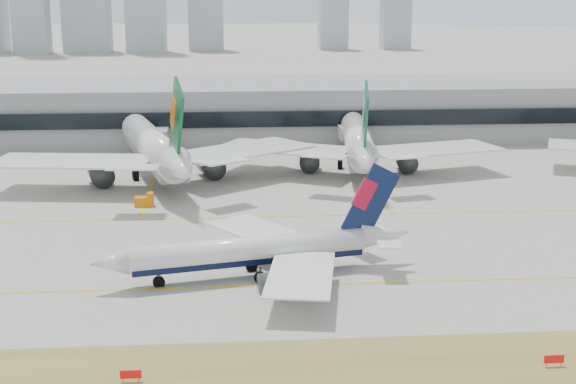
{
  "coord_description": "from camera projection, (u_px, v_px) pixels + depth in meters",
  "views": [
    {
      "loc": [
        -13.01,
        -108.52,
        38.98
      ],
      "look_at": [
        -3.0,
        18.0,
        7.5
      ],
      "focal_mm": 50.0,
      "sensor_mm": 36.0,
      "label": 1
    }
  ],
  "objects": [
    {
      "name": "ground",
      "position": [
        319.0,
        272.0,
        115.38
      ],
      "size": [
        3000.0,
        3000.0,
        0.0
      ],
      "primitive_type": "plane",
      "color": "#A8A59D",
      "rests_on": "ground"
    },
    {
      "name": "taxiing_airliner",
      "position": [
        261.0,
        251.0,
        112.88
      ],
      "size": [
        45.95,
        39.37,
        15.58
      ],
      "rotation": [
        0.0,
        0.0,
        3.36
      ],
      "color": "white",
      "rests_on": "ground"
    },
    {
      "name": "widebody_eva",
      "position": [
        155.0,
        149.0,
        171.14
      ],
      "size": [
        67.52,
        67.4,
        24.86
      ],
      "rotation": [
        0.0,
        0.0,
        1.83
      ],
      "color": "white",
      "rests_on": "ground"
    },
    {
      "name": "widebody_cathay",
      "position": [
        358.0,
        143.0,
        181.03
      ],
      "size": [
        64.26,
        63.24,
        23.03
      ],
      "rotation": [
        0.0,
        0.0,
        1.46
      ],
      "color": "white",
      "rests_on": "ground"
    },
    {
      "name": "terminal",
      "position": [
        271.0,
        109.0,
        224.69
      ],
      "size": [
        280.0,
        43.1,
        15.0
      ],
      "color": "gray",
      "rests_on": "ground"
    },
    {
      "name": "hold_sign_left",
      "position": [
        131.0,
        375.0,
        82.43
      ],
      "size": [
        2.2,
        0.15,
        1.35
      ],
      "color": "red",
      "rests_on": "ground"
    },
    {
      "name": "hold_sign_right",
      "position": [
        554.0,
        359.0,
        85.87
      ],
      "size": [
        2.2,
        0.15,
        1.35
      ],
      "color": "red",
      "rests_on": "ground"
    },
    {
      "name": "gse_b",
      "position": [
        145.0,
        201.0,
        150.91
      ],
      "size": [
        3.55,
        2.0,
        2.6
      ],
      "color": "orange",
      "rests_on": "ground"
    }
  ]
}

